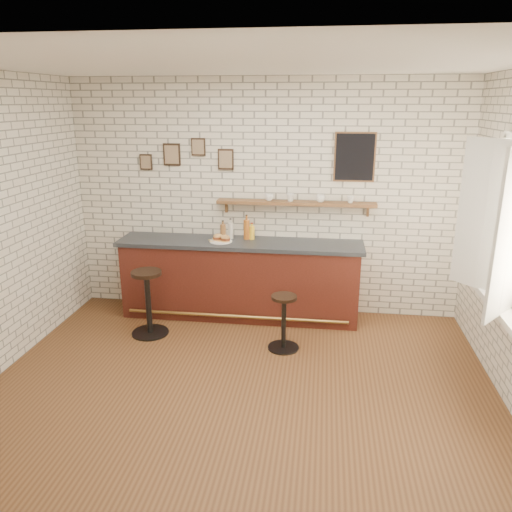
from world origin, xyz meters
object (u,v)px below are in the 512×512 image
object	(u,v)px
bitters_bottle_brown	(223,231)
bar_stool_left	(148,301)
bitters_bottle_white	(231,230)
shelf_cup_d	(350,200)
bitters_bottle_amber	(247,229)
book_upper	(496,297)
condiment_bottle_yellow	(252,232)
book_lower	(497,300)
shelf_cup_b	(290,198)
shelf_cup_c	(321,198)
ciabatta_sandwich	(222,238)
bar_counter	(240,279)
sandwich_plate	(221,241)
bar_stool_right	(284,320)
shelf_cup_a	(269,197)

from	to	relation	value
bitters_bottle_brown	bar_stool_left	world-z (taller)	bitters_bottle_brown
bitters_bottle_white	shelf_cup_d	distance (m)	1.56
bitters_bottle_amber	book_upper	distance (m)	3.01
condiment_bottle_yellow	book_lower	xyz separation A→B (m)	(2.53, -1.54, -0.16)
shelf_cup_b	shelf_cup_c	bearing A→B (deg)	-75.91
ciabatta_sandwich	bitters_bottle_amber	size ratio (longest dim) A/B	0.80
bar_counter	sandwich_plate	xyz separation A→B (m)	(-0.23, -0.05, 0.51)
condiment_bottle_yellow	shelf_cup_b	xyz separation A→B (m)	(0.48, 0.08, 0.45)
ciabatta_sandwich	shelf_cup_c	world-z (taller)	shelf_cup_c
bar_stool_left	ciabatta_sandwich	bearing A→B (deg)	39.74
ciabatta_sandwich	book_lower	xyz separation A→B (m)	(2.89, -1.37, -0.12)
bitters_bottle_amber	bar_stool_left	distance (m)	1.52
bitters_bottle_amber	bar_stool_left	xyz separation A→B (m)	(-1.07, -0.81, -0.71)
ciabatta_sandwich	bar_stool_right	xyz separation A→B (m)	(0.86, -0.80, -0.72)
sandwich_plate	shelf_cup_d	bearing A→B (deg)	8.91
bitters_bottle_amber	shelf_cup_a	size ratio (longest dim) A/B	2.91
bar_stool_left	bitters_bottle_brown	bearing A→B (deg)	47.06
ciabatta_sandwich	bar_stool_left	world-z (taller)	ciabatta_sandwich
bitters_bottle_white	shelf_cup_b	size ratio (longest dim) A/B	2.58
shelf_cup_d	shelf_cup_c	bearing A→B (deg)	149.33
shelf_cup_a	shelf_cup_d	size ratio (longest dim) A/B	1.23
bar_counter	book_lower	distance (m)	3.05
bar_stool_right	shelf_cup_a	world-z (taller)	shelf_cup_a
sandwich_plate	shelf_cup_b	world-z (taller)	shelf_cup_b
shelf_cup_a	bar_stool_left	bearing A→B (deg)	172.34
condiment_bottle_yellow	shelf_cup_b	distance (m)	0.66
sandwich_plate	shelf_cup_a	xyz separation A→B (m)	(0.58, 0.25, 0.53)
condiment_bottle_yellow	bar_stool_left	bearing A→B (deg)	-144.30
bitters_bottle_amber	shelf_cup_b	size ratio (longest dim) A/B	3.14
bar_counter	book_upper	xyz separation A→B (m)	(2.66, -1.39, 0.45)
sandwich_plate	bar_stool_left	world-z (taller)	sandwich_plate
shelf_cup_b	book_lower	bearing A→B (deg)	-114.28
bitters_bottle_amber	bar_stool_left	bearing A→B (deg)	-142.61
shelf_cup_c	bar_stool_right	bearing A→B (deg)	169.18
condiment_bottle_yellow	sandwich_plate	bearing A→B (deg)	-155.17
book_lower	ciabatta_sandwich	bearing A→B (deg)	169.13
bitters_bottle_white	bitters_bottle_amber	bearing A→B (deg)	0.00
bar_stool_right	shelf_cup_c	bearing A→B (deg)	71.50
bitters_bottle_amber	bitters_bottle_white	bearing A→B (deg)	-180.00
ciabatta_sandwich	condiment_bottle_yellow	bearing A→B (deg)	25.47
bar_stool_right	shelf_cup_a	bearing A→B (deg)	105.63
shelf_cup_c	book_upper	bearing A→B (deg)	-125.89
bitters_bottle_white	book_lower	world-z (taller)	bitters_bottle_white
sandwich_plate	shelf_cup_c	world-z (taller)	shelf_cup_c
shelf_cup_b	book_lower	world-z (taller)	shelf_cup_b
bitters_bottle_white	bar_stool_left	bearing A→B (deg)	-136.51
bitters_bottle_brown	shelf_cup_b	bearing A→B (deg)	5.21
bar_counter	bitters_bottle_amber	bearing A→B (deg)	59.97
bitters_bottle_white	shelf_cup_c	size ratio (longest dim) A/B	2.29
shelf_cup_d	book_lower	bearing A→B (deg)	-81.81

